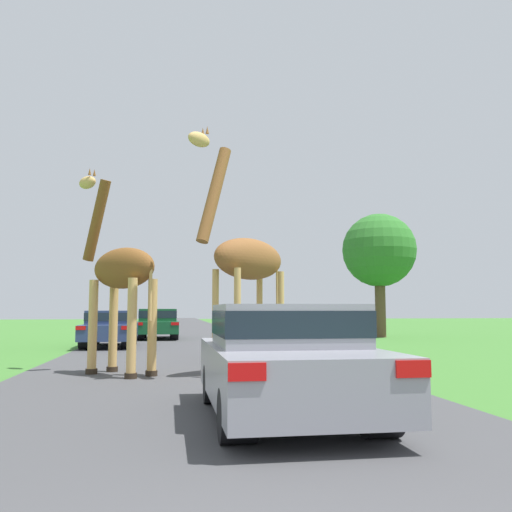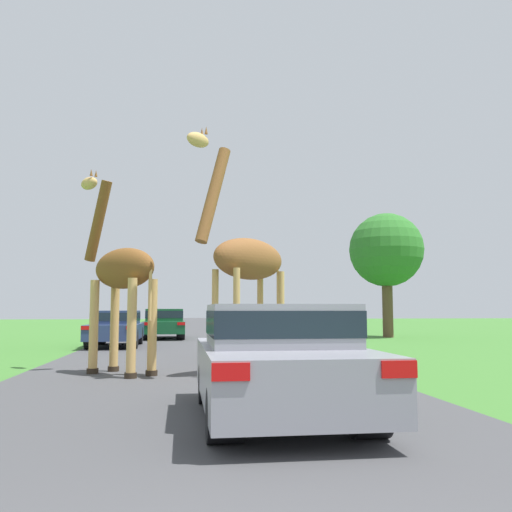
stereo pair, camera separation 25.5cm
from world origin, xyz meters
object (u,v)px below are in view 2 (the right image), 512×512
Objects in this scene: giraffe_near_road at (246,259)px; car_queue_left at (270,331)px; giraffe_companion at (121,276)px; tree_left_edge at (386,251)px; car_lead_maroon at (278,358)px; car_far_ahead at (116,327)px; car_queue_right at (165,323)px.

car_queue_left is at bearing -56.93° from giraffe_near_road.
tree_left_edge is (11.71, 14.19, 2.25)m from giraffe_companion.
car_lead_maroon is 0.96× the size of car_far_ahead.
car_queue_right is 5.74m from car_far_ahead.
car_queue_right is (-2.15, 15.01, -1.74)m from giraffe_near_road.
car_queue_left is at bearing 81.35° from car_lead_maroon.
giraffe_near_road is at bearing -106.65° from car_queue_left.
car_lead_maroon is 0.95× the size of car_queue_right.
car_queue_left is at bearing -1.49° from giraffe_companion.
car_far_ahead is at bearing 53.30° from giraffe_companion.
giraffe_companion is (-2.71, 0.43, -0.37)m from giraffe_near_road.
car_queue_left is at bearing -73.20° from car_queue_right.
tree_left_edge is at bearing 64.70° from car_lead_maroon.
car_queue_left is 0.64× the size of tree_left_edge.
car_lead_maroon is at bearing -107.03° from giraffe_companion.
giraffe_companion reaches higher than car_far_ahead.
giraffe_companion is 1.08× the size of car_queue_right.
giraffe_near_road is 0.82× the size of tree_left_edge.
car_lead_maroon is 21.67m from tree_left_edge.
giraffe_companion is 1.10× the size of car_far_ahead.
car_lead_maroon reaches higher than car_queue_right.
giraffe_near_road is at bearing -68.12° from car_far_ahead.
tree_left_edge is (12.82, 5.10, 3.65)m from car_far_ahead.
car_lead_maroon is 14.69m from car_far_ahead.
car_lead_maroon is (-0.13, -4.70, -1.74)m from giraffe_near_road.
tree_left_edge is (7.81, 10.66, 3.62)m from car_queue_left.
car_lead_maroon is at bearing -75.45° from car_far_ahead.
tree_left_edge is (9.00, 14.62, 1.89)m from giraffe_near_road.
car_lead_maroon is at bearing 138.08° from giraffe_near_road.
car_far_ahead is 0.68× the size of tree_left_edge.
car_far_ahead is at bearing 104.55° from car_lead_maroon.
car_queue_right is 11.54m from car_queue_left.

